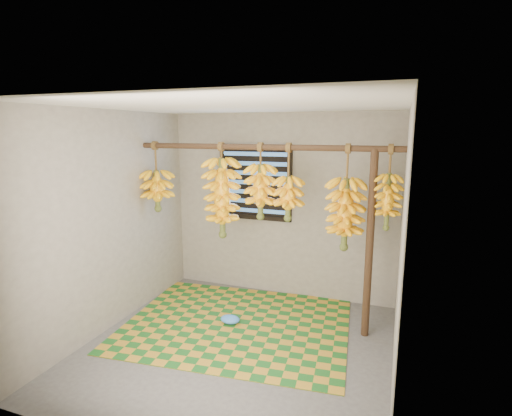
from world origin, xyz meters
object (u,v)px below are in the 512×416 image
at_px(banana_bunch_b, 222,198).
at_px(banana_bunch_e, 345,214).
at_px(plastic_bag, 230,319).
at_px(support_post, 370,246).
at_px(banana_bunch_d, 260,191).
at_px(banana_bunch_a, 157,190).
at_px(woven_mat, 237,324).
at_px(banana_bunch_f, 388,202).
at_px(banana_bunch_c, 288,198).

bearing_deg(banana_bunch_b, banana_bunch_e, 0.00).
xyz_separation_m(plastic_bag, banana_bunch_e, (1.21, 0.28, 1.26)).
xyz_separation_m(support_post, banana_bunch_d, (-1.20, 0.00, 0.51)).
xyz_separation_m(support_post, banana_bunch_a, (-2.55, 0.00, 0.45)).
bearing_deg(woven_mat, banana_bunch_e, 12.44).
xyz_separation_m(plastic_bag, banana_bunch_f, (1.62, 0.28, 1.42)).
relative_size(plastic_bag, banana_bunch_f, 0.27).
distance_m(banana_bunch_b, banana_bunch_e, 1.41).
bearing_deg(banana_bunch_a, banana_bunch_f, 0.00).
distance_m(banana_bunch_e, banana_bunch_f, 0.44).
relative_size(plastic_bag, banana_bunch_a, 0.27).
xyz_separation_m(banana_bunch_b, banana_bunch_d, (0.47, 0.00, 0.10)).
distance_m(woven_mat, banana_bunch_c, 1.56).
relative_size(woven_mat, banana_bunch_c, 2.95).
bearing_deg(banana_bunch_e, banana_bunch_c, 180.00).
bearing_deg(banana_bunch_c, banana_bunch_a, 180.00).
xyz_separation_m(support_post, banana_bunch_f, (0.15, 0.00, 0.48)).
bearing_deg(banana_bunch_e, banana_bunch_b, 180.00).
bearing_deg(banana_bunch_e, banana_bunch_d, 180.00).
bearing_deg(woven_mat, support_post, 10.16).
height_order(banana_bunch_c, banana_bunch_e, same).
height_order(banana_bunch_e, banana_bunch_f, same).
distance_m(woven_mat, banana_bunch_d, 1.54).
bearing_deg(woven_mat, banana_bunch_a, 167.79).
distance_m(plastic_bag, banana_bunch_d, 1.50).
height_order(banana_bunch_c, banana_bunch_f, same).
xyz_separation_m(woven_mat, banana_bunch_c, (0.51, 0.25, 1.45)).
xyz_separation_m(support_post, banana_bunch_b, (-1.67, 0.00, 0.41)).
bearing_deg(support_post, banana_bunch_b, 180.00).
relative_size(banana_bunch_a, banana_bunch_c, 1.01).
height_order(woven_mat, banana_bunch_d, banana_bunch_d).
xyz_separation_m(woven_mat, banana_bunch_b, (-0.28, 0.25, 1.41)).
relative_size(banana_bunch_e, banana_bunch_f, 1.28).
bearing_deg(support_post, banana_bunch_f, 0.00).
distance_m(woven_mat, banana_bunch_b, 1.45).
distance_m(banana_bunch_a, banana_bunch_b, 0.88).
bearing_deg(banana_bunch_a, plastic_bag, -14.29).
bearing_deg(banana_bunch_d, support_post, 0.00).
xyz_separation_m(banana_bunch_a, banana_bunch_b, (0.88, -0.00, -0.04)).
bearing_deg(support_post, woven_mat, -169.84).
bearing_deg(support_post, banana_bunch_a, 180.00).
xyz_separation_m(support_post, banana_bunch_e, (-0.26, 0.00, 0.32)).
bearing_deg(banana_bunch_f, support_post, -180.00).
bearing_deg(banana_bunch_e, woven_mat, -167.56).
xyz_separation_m(banana_bunch_d, banana_bunch_e, (0.94, 0.00, -0.19)).
bearing_deg(banana_bunch_f, woven_mat, -170.81).
height_order(banana_bunch_b, banana_bunch_f, same).
relative_size(plastic_bag, banana_bunch_d, 0.27).
relative_size(plastic_bag, banana_bunch_e, 0.21).
relative_size(woven_mat, banana_bunch_e, 2.24).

